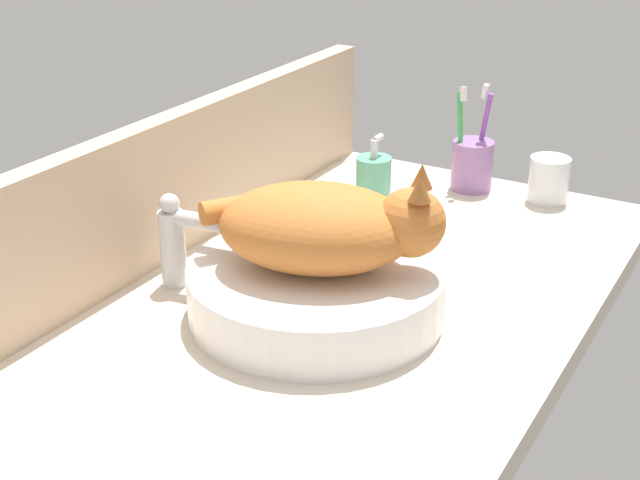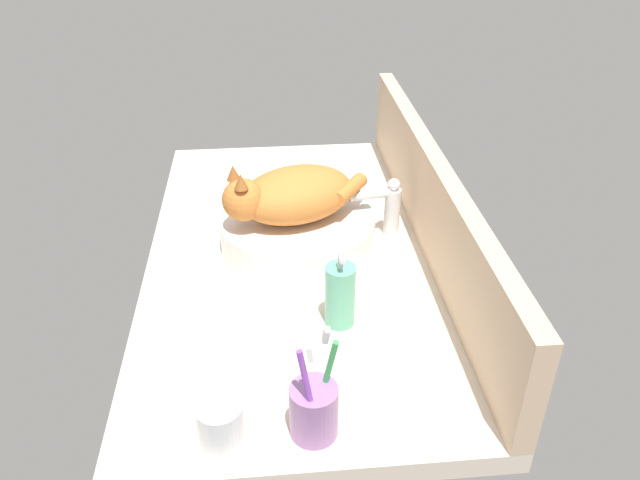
% 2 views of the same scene
% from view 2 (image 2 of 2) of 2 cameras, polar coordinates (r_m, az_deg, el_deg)
% --- Properties ---
extents(ground_plane, '(1.14, 0.63, 0.04)m').
position_cam_2_polar(ground_plane, '(1.37, -2.34, -1.74)').
color(ground_plane, beige).
extents(backsplash_panel, '(1.14, 0.04, 0.21)m').
position_cam_2_polar(backsplash_panel, '(1.35, 10.18, 3.37)').
color(backsplash_panel, '#CCAD8C').
rests_on(backsplash_panel, ground_plane).
extents(sink_basin, '(0.34, 0.34, 0.07)m').
position_cam_2_polar(sink_basin, '(1.37, -2.07, 0.89)').
color(sink_basin, white).
rests_on(sink_basin, ground_plane).
extents(cat, '(0.25, 0.31, 0.14)m').
position_cam_2_polar(cat, '(1.32, -2.67, 4.16)').
color(cat, '#CC7533').
rests_on(cat, sink_basin).
extents(faucet, '(0.04, 0.12, 0.14)m').
position_cam_2_polar(faucet, '(1.39, 6.20, 3.22)').
color(faucet, silver).
rests_on(faucet, ground_plane).
extents(soap_dispenser, '(0.05, 0.05, 0.15)m').
position_cam_2_polar(soap_dispenser, '(1.12, 1.85, -5.05)').
color(soap_dispenser, '#60B793').
rests_on(soap_dispenser, ground_plane).
extents(toothbrush_cup, '(0.07, 0.07, 0.19)m').
position_cam_2_polar(toothbrush_cup, '(0.94, -0.38, -15.20)').
color(toothbrush_cup, '#996BA8').
rests_on(toothbrush_cup, ground_plane).
extents(water_glass, '(0.07, 0.07, 0.08)m').
position_cam_2_polar(water_glass, '(0.95, -9.05, -16.58)').
color(water_glass, white).
rests_on(water_glass, ground_plane).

